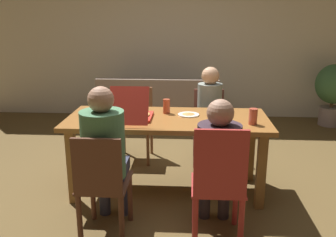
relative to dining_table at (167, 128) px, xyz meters
name	(u,v)px	position (x,y,z in m)	size (l,w,h in m)	color
ground_plane	(167,189)	(0.00, 0.00, -0.67)	(20.00, 20.00, 0.00)	brown
back_wall	(179,39)	(0.00, 2.99, 0.67)	(7.42, 0.12, 2.69)	beige
dining_table	(167,128)	(0.00, 0.00, 0.00)	(1.98, 0.84, 0.78)	#945C29
chair_0	(102,184)	(-0.45, -0.90, -0.19)	(0.39, 0.46, 0.90)	brown
person_0	(105,149)	(-0.45, -0.76, 0.05)	(0.34, 0.52, 1.24)	#36384D
chair_1	(219,184)	(0.45, -0.90, -0.16)	(0.41, 0.44, 0.98)	#AC2E2C
person_1	(218,156)	(0.45, -0.75, 0.01)	(0.34, 0.51, 1.15)	#373036
chair_2	(209,124)	(0.45, 0.86, -0.21)	(0.38, 0.45, 0.87)	brown
person_2	(210,109)	(0.45, 0.71, 0.01)	(0.29, 0.47, 1.17)	#3F3D49
chair_3	(136,119)	(-0.45, 0.90, -0.18)	(0.41, 0.46, 0.88)	brown
pizza_box_0	(133,114)	(-0.33, -0.08, 0.15)	(0.36, 0.52, 0.35)	red
plate_0	(229,125)	(0.58, -0.24, 0.11)	(0.23, 0.23, 0.01)	white
plate_1	(188,114)	(0.21, 0.10, 0.11)	(0.21, 0.21, 0.03)	white
plate_2	(100,112)	(-0.71, 0.12, 0.11)	(0.23, 0.23, 0.03)	white
drinking_glass_0	(253,117)	(0.80, -0.18, 0.18)	(0.08, 0.08, 0.15)	#BC4934
drinking_glass_1	(167,106)	(-0.02, 0.16, 0.18)	(0.07, 0.07, 0.15)	#B0452B
couch	(159,107)	(-0.29, 2.38, -0.39)	(1.89, 0.91, 0.80)	#826E5D
potted_plant	(333,89)	(2.51, 2.48, -0.08)	(0.57, 0.57, 0.99)	gray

